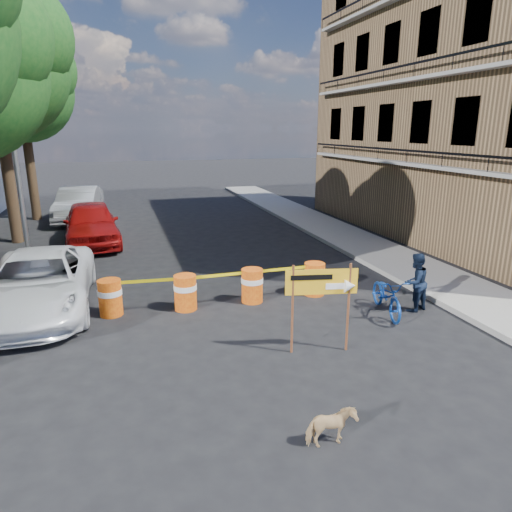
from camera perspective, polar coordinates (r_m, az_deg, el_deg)
ground at (r=9.49m, az=1.88°, el=-12.18°), size 120.00×120.00×0.00m
sidewalk_east at (r=17.11m, az=15.33°, el=0.33°), size 2.40×40.00×0.15m
apartment_building at (r=21.75m, az=27.38°, el=18.13°), size 8.00×16.00×12.00m
tree_far at (r=25.34m, az=-27.24°, el=18.05°), size 5.04×4.80×8.84m
streetlamp at (r=17.75m, az=-28.04°, el=13.70°), size 1.25×0.18×8.00m
barrel_far_left at (r=11.71m, az=-17.76°, el=-4.89°), size 0.58×0.58×0.90m
barrel_mid_left at (r=11.64m, az=-8.83°, el=-4.44°), size 0.58×0.58×0.90m
barrel_mid_right at (r=12.00m, az=-0.49°, el=-3.61°), size 0.58×0.58×0.90m
barrel_far_right at (r=12.62m, az=7.31°, el=-2.77°), size 0.58×0.58×0.90m
detour_sign at (r=9.20m, az=9.33°, el=-4.00°), size 1.43×0.44×1.87m
pedestrian at (r=12.03m, az=19.29°, el=-3.10°), size 0.86×0.76×1.49m
bicycle at (r=11.54m, az=16.22°, el=-2.70°), size 0.83×1.08×1.84m
dog at (r=7.06m, az=9.36°, el=-20.36°), size 0.73×0.35×0.61m
suv_white at (r=12.58m, az=-25.50°, el=-3.04°), size 2.43×5.25×1.46m
sedan_red at (r=19.09m, az=-19.90°, el=3.86°), size 2.38×5.06×1.67m
sedan_silver at (r=24.37m, az=-21.24°, el=6.08°), size 2.23×5.16×1.65m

